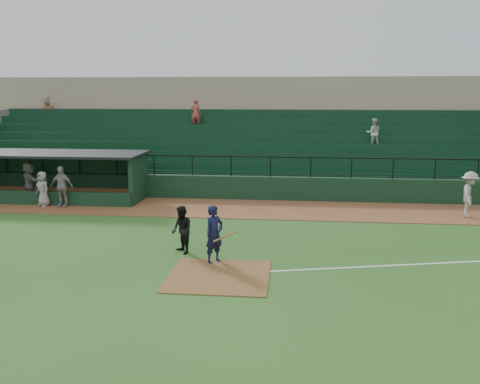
# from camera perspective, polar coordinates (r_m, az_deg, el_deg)

# --- Properties ---
(ground) EXTENTS (90.00, 90.00, 0.00)m
(ground) POSITION_cam_1_polar(r_m,az_deg,el_deg) (16.52, -1.84, -8.10)
(ground) COLOR #28551B
(ground) RESTS_ON ground
(warning_track) EXTENTS (40.00, 4.00, 0.03)m
(warning_track) POSITION_cam_1_polar(r_m,az_deg,el_deg) (24.16, 0.75, -1.87)
(warning_track) COLOR brown
(warning_track) RESTS_ON ground
(home_plate_dirt) EXTENTS (3.00, 3.00, 0.03)m
(home_plate_dirt) POSITION_cam_1_polar(r_m,az_deg,el_deg) (15.58, -2.35, -9.25)
(home_plate_dirt) COLOR brown
(home_plate_dirt) RESTS_ON ground
(foul_line) EXTENTS (17.49, 4.44, 0.01)m
(foul_line) POSITION_cam_1_polar(r_m,az_deg,el_deg) (18.46, 24.36, -7.02)
(foul_line) COLOR white
(foul_line) RESTS_ON ground
(stadium_structure) EXTENTS (38.00, 13.08, 6.40)m
(stadium_structure) POSITION_cam_1_polar(r_m,az_deg,el_deg) (32.13, 2.16, 5.49)
(stadium_structure) COLOR black
(stadium_structure) RESTS_ON ground
(dugout) EXTENTS (8.90, 3.20, 2.42)m
(dugout) POSITION_cam_1_polar(r_m,az_deg,el_deg) (28.00, -19.23, 2.05)
(dugout) COLOR black
(dugout) RESTS_ON ground
(batter_at_plate) EXTENTS (1.19, 0.82, 1.90)m
(batter_at_plate) POSITION_cam_1_polar(r_m,az_deg,el_deg) (16.49, -2.87, -4.69)
(batter_at_plate) COLOR black
(batter_at_plate) RESTS_ON ground
(umpire) EXTENTS (0.97, 1.01, 1.64)m
(umpire) POSITION_cam_1_polar(r_m,az_deg,el_deg) (17.58, -6.45, -4.18)
(umpire) COLOR black
(umpire) RESTS_ON ground
(runner) EXTENTS (1.10, 1.46, 2.00)m
(runner) POSITION_cam_1_polar(r_m,az_deg,el_deg) (24.45, 24.04, -0.25)
(runner) COLOR #ADA8A2
(runner) RESTS_ON warning_track
(dugout_player_a) EXTENTS (1.18, 0.57, 1.95)m
(dugout_player_a) POSITION_cam_1_polar(r_m,az_deg,el_deg) (25.77, -19.13, 0.58)
(dugout_player_a) COLOR gray
(dugout_player_a) RESTS_ON warning_track
(dugout_player_b) EXTENTS (0.97, 0.86, 1.67)m
(dugout_player_b) POSITION_cam_1_polar(r_m,az_deg,el_deg) (26.28, -20.98, 0.33)
(dugout_player_b) COLOR gray
(dugout_player_b) RESTS_ON warning_track
(dugout_player_c) EXTENTS (1.74, 1.61, 1.95)m
(dugout_player_c) POSITION_cam_1_polar(r_m,az_deg,el_deg) (28.04, -22.26, 1.17)
(dugout_player_c) COLOR #9B9691
(dugout_player_c) RESTS_ON warning_track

